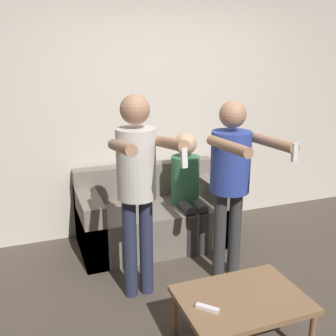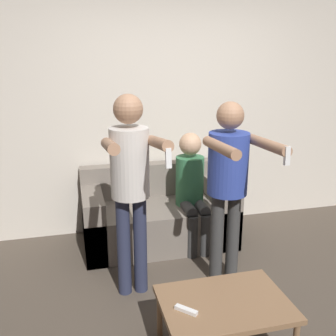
% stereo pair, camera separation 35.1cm
% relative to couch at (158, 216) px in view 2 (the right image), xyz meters
% --- Properties ---
extents(ground_plane, '(14.00, 14.00, 0.00)m').
position_rel_couch_xyz_m(ground_plane, '(0.25, -1.37, -0.28)').
color(ground_plane, '#4C4238').
extents(wall_back, '(6.40, 0.06, 2.70)m').
position_rel_couch_xyz_m(wall_back, '(0.25, 0.43, 1.07)').
color(wall_back, beige).
rests_on(wall_back, ground_plane).
extents(couch, '(1.53, 0.79, 0.78)m').
position_rel_couch_xyz_m(couch, '(0.00, 0.00, 0.00)').
color(couch, slate).
rests_on(couch, ground_plane).
extents(person_standing_left, '(0.42, 0.70, 1.64)m').
position_rel_couch_xyz_m(person_standing_left, '(-0.40, -0.86, 0.75)').
color(person_standing_left, '#282D47').
rests_on(person_standing_left, ground_plane).
extents(person_standing_right, '(0.45, 0.75, 1.56)m').
position_rel_couch_xyz_m(person_standing_right, '(0.40, -0.86, 0.70)').
color(person_standing_right, '#383838').
rests_on(person_standing_right, ground_plane).
extents(person_seated, '(0.29, 0.52, 1.17)m').
position_rel_couch_xyz_m(person_seated, '(0.32, -0.15, 0.36)').
color(person_seated, '#383838').
rests_on(person_seated, ground_plane).
extents(coffee_table, '(0.83, 0.59, 0.39)m').
position_rel_couch_xyz_m(coffee_table, '(0.07, -1.67, 0.07)').
color(coffee_table, '#846042').
rests_on(coffee_table, ground_plane).
extents(remote_on_table, '(0.13, 0.13, 0.02)m').
position_rel_couch_xyz_m(remote_on_table, '(-0.21, -1.71, 0.12)').
color(remote_on_table, white).
rests_on(remote_on_table, coffee_table).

